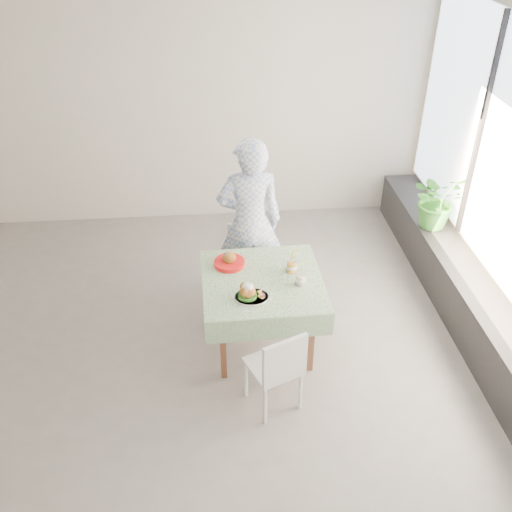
{
  "coord_description": "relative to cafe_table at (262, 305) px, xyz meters",
  "views": [
    {
      "loc": [
        0.38,
        -4.04,
        3.65
      ],
      "look_at": [
        0.74,
        0.01,
        0.96
      ],
      "focal_mm": 40.0,
      "sensor_mm": 36.0,
      "label": 1
    }
  ],
  "objects": [
    {
      "name": "floor",
      "position": [
        -0.79,
        0.04,
        -0.46
      ],
      "size": [
        6.0,
        6.0,
        0.0
      ],
      "primitive_type": "plane",
      "color": "slate",
      "rests_on": "ground"
    },
    {
      "name": "ceiling",
      "position": [
        -0.79,
        0.04,
        2.34
      ],
      "size": [
        6.0,
        6.0,
        0.0
      ],
      "primitive_type": "plane",
      "rotation": [
        3.14,
        0.0,
        0.0
      ],
      "color": "white",
      "rests_on": "ground"
    },
    {
      "name": "wall_back",
      "position": [
        -0.79,
        2.54,
        0.94
      ],
      "size": [
        6.0,
        0.02,
        2.8
      ],
      "primitive_type": "cube",
      "color": "beige",
      "rests_on": "ground"
    },
    {
      "name": "wall_front",
      "position": [
        -0.79,
        -2.46,
        0.94
      ],
      "size": [
        6.0,
        0.02,
        2.8
      ],
      "primitive_type": "cube",
      "color": "beige",
      "rests_on": "ground"
    },
    {
      "name": "window_ledge",
      "position": [
        2.01,
        0.04,
        -0.21
      ],
      "size": [
        0.4,
        4.8,
        0.5
      ],
      "primitive_type": "cube",
      "color": "black",
      "rests_on": "ground"
    },
    {
      "name": "cafe_table",
      "position": [
        0.0,
        0.0,
        0.0
      ],
      "size": [
        1.06,
        1.06,
        0.74
      ],
      "color": "brown",
      "rests_on": "ground"
    },
    {
      "name": "chair_far",
      "position": [
        -0.1,
        0.72,
        -0.22
      ],
      "size": [
        0.44,
        0.44,
        0.79
      ],
      "color": "white",
      "rests_on": "ground"
    },
    {
      "name": "chair_near",
      "position": [
        0.03,
        -0.73,
        -0.21
      ],
      "size": [
        0.5,
        0.5,
        0.8
      ],
      "color": "white",
      "rests_on": "ground"
    },
    {
      "name": "diner",
      "position": [
        -0.05,
        0.76,
        0.41
      ],
      "size": [
        0.66,
        0.46,
        1.75
      ],
      "primitive_type": "imported",
      "rotation": [
        0.0,
        0.0,
        3.21
      ],
      "color": "#819BCF",
      "rests_on": "ground"
    },
    {
      "name": "main_dish",
      "position": [
        -0.13,
        -0.25,
        0.33
      ],
      "size": [
        0.29,
        0.29,
        0.15
      ],
      "color": "white",
      "rests_on": "cafe_table"
    },
    {
      "name": "juice_cup_orange",
      "position": [
        0.27,
        0.09,
        0.34
      ],
      "size": [
        0.1,
        0.1,
        0.27
      ],
      "color": "white",
      "rests_on": "cafe_table"
    },
    {
      "name": "juice_cup_lemonade",
      "position": [
        0.32,
        -0.09,
        0.34
      ],
      "size": [
        0.09,
        0.09,
        0.25
      ],
      "color": "white",
      "rests_on": "cafe_table"
    },
    {
      "name": "second_dish",
      "position": [
        -0.27,
        0.25,
        0.32
      ],
      "size": [
        0.28,
        0.28,
        0.13
      ],
      "color": "red",
      "rests_on": "cafe_table"
    },
    {
      "name": "potted_plant",
      "position": [
        1.99,
        1.17,
        0.35
      ],
      "size": [
        0.66,
        0.61,
        0.62
      ],
      "primitive_type": "imported",
      "rotation": [
        0.0,
        0.0,
        0.24
      ],
      "color": "#337C29",
      "rests_on": "window_ledge"
    }
  ]
}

